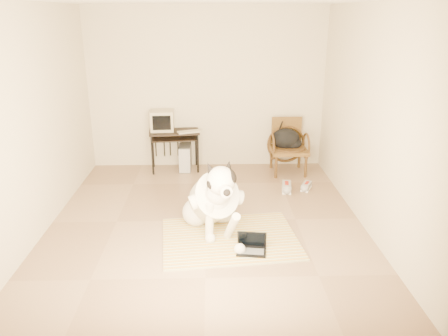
{
  "coord_description": "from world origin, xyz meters",
  "views": [
    {
      "loc": [
        0.08,
        -5.16,
        2.56
      ],
      "look_at": [
        0.22,
        -0.27,
        0.82
      ],
      "focal_mm": 35.0,
      "sensor_mm": 36.0,
      "label": 1
    }
  ],
  "objects_px": {
    "computer_desk": "(174,137)",
    "rattan_chair": "(288,146)",
    "dog": "(214,200)",
    "laptop": "(252,246)",
    "crt_monitor": "(162,120)",
    "backpack": "(287,140)",
    "pc_tower": "(185,157)"
  },
  "relations": [
    {
      "from": "dog",
      "to": "rattan_chair",
      "type": "distance_m",
      "value": 2.48
    },
    {
      "from": "laptop",
      "to": "computer_desk",
      "type": "xyz_separation_m",
      "value": [
        -1.07,
        2.8,
        0.52
      ]
    },
    {
      "from": "computer_desk",
      "to": "pc_tower",
      "type": "distance_m",
      "value": 0.41
    },
    {
      "from": "computer_desk",
      "to": "rattan_chair",
      "type": "distance_m",
      "value": 1.93
    },
    {
      "from": "rattan_chair",
      "to": "pc_tower",
      "type": "bearing_deg",
      "value": 174.49
    },
    {
      "from": "dog",
      "to": "crt_monitor",
      "type": "relative_size",
      "value": 3.42
    },
    {
      "from": "computer_desk",
      "to": "rattan_chair",
      "type": "relative_size",
      "value": 0.97
    },
    {
      "from": "dog",
      "to": "laptop",
      "type": "xyz_separation_m",
      "value": [
        0.42,
        -0.54,
        -0.34
      ]
    },
    {
      "from": "crt_monitor",
      "to": "backpack",
      "type": "distance_m",
      "value": 2.12
    },
    {
      "from": "dog",
      "to": "rattan_chair",
      "type": "relative_size",
      "value": 1.51
    },
    {
      "from": "pc_tower",
      "to": "rattan_chair",
      "type": "distance_m",
      "value": 1.77
    },
    {
      "from": "dog",
      "to": "computer_desk",
      "type": "height_order",
      "value": "dog"
    },
    {
      "from": "computer_desk",
      "to": "crt_monitor",
      "type": "distance_m",
      "value": 0.34
    },
    {
      "from": "laptop",
      "to": "rattan_chair",
      "type": "distance_m",
      "value": 2.82
    },
    {
      "from": "backpack",
      "to": "computer_desk",
      "type": "bearing_deg",
      "value": 175.08
    },
    {
      "from": "computer_desk",
      "to": "rattan_chair",
      "type": "xyz_separation_m",
      "value": [
        1.92,
        -0.13,
        -0.14
      ]
    },
    {
      "from": "laptop",
      "to": "backpack",
      "type": "height_order",
      "value": "backpack"
    },
    {
      "from": "pc_tower",
      "to": "laptop",
      "type": "bearing_deg",
      "value": -72.38
    },
    {
      "from": "dog",
      "to": "pc_tower",
      "type": "bearing_deg",
      "value": 101.69
    },
    {
      "from": "laptop",
      "to": "pc_tower",
      "type": "height_order",
      "value": "pc_tower"
    },
    {
      "from": "rattan_chair",
      "to": "dog",
      "type": "bearing_deg",
      "value": -120.81
    },
    {
      "from": "dog",
      "to": "laptop",
      "type": "bearing_deg",
      "value": -51.59
    },
    {
      "from": "pc_tower",
      "to": "rattan_chair",
      "type": "height_order",
      "value": "rattan_chair"
    },
    {
      "from": "crt_monitor",
      "to": "backpack",
      "type": "xyz_separation_m",
      "value": [
        2.09,
        -0.24,
        -0.28
      ]
    },
    {
      "from": "backpack",
      "to": "laptop",
      "type": "bearing_deg",
      "value": -107.19
    },
    {
      "from": "dog",
      "to": "rattan_chair",
      "type": "xyz_separation_m",
      "value": [
        1.27,
        2.13,
        0.04
      ]
    },
    {
      "from": "laptop",
      "to": "pc_tower",
      "type": "xyz_separation_m",
      "value": [
        -0.9,
        2.83,
        0.14
      ]
    },
    {
      "from": "crt_monitor",
      "to": "computer_desk",
      "type": "bearing_deg",
      "value": -20.3
    },
    {
      "from": "laptop",
      "to": "crt_monitor",
      "type": "distance_m",
      "value": 3.24
    },
    {
      "from": "laptop",
      "to": "backpack",
      "type": "xyz_separation_m",
      "value": [
        0.82,
        2.64,
        0.5
      ]
    },
    {
      "from": "dog",
      "to": "crt_monitor",
      "type": "height_order",
      "value": "dog"
    },
    {
      "from": "dog",
      "to": "pc_tower",
      "type": "xyz_separation_m",
      "value": [
        -0.48,
        2.3,
        -0.19
      ]
    }
  ]
}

